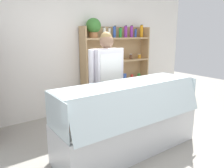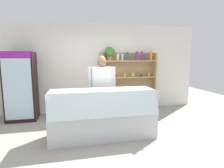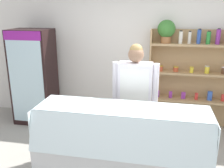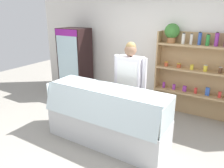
# 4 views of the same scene
# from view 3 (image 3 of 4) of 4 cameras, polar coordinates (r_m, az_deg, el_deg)

# --- Properties ---
(back_wall) EXTENTS (6.80, 0.10, 2.70)m
(back_wall) POSITION_cam_3_polar(r_m,az_deg,el_deg) (4.86, 6.18, 7.07)
(back_wall) COLOR white
(back_wall) RESTS_ON ground
(drinks_fridge) EXTENTS (0.74, 0.59, 1.81)m
(drinks_fridge) POSITION_cam_3_polar(r_m,az_deg,el_deg) (5.04, -17.37, 1.56)
(drinks_fridge) COLOR black
(drinks_fridge) RESTS_ON ground
(shelving_unit) EXTENTS (1.76, 0.31, 1.99)m
(shelving_unit) POSITION_cam_3_polar(r_m,az_deg,el_deg) (4.73, 18.10, 3.49)
(shelving_unit) COLOR tan
(shelving_unit) RESTS_ON ground
(deli_display_case) EXTENTS (2.15, 0.76, 1.01)m
(deli_display_case) POSITION_cam_3_polar(r_m,az_deg,el_deg) (3.37, 2.03, -16.68)
(deli_display_case) COLOR silver
(deli_display_case) RESTS_ON ground
(shop_clerk) EXTENTS (0.67, 0.25, 1.71)m
(shop_clerk) POSITION_cam_3_polar(r_m,az_deg,el_deg) (3.65, 5.27, -1.60)
(shop_clerk) COLOR #383D51
(shop_clerk) RESTS_ON ground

